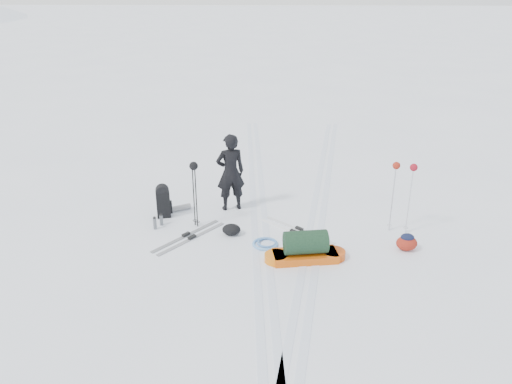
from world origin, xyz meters
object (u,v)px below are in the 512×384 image
(expedition_rucksack, at_px, (165,201))
(ski_poles_black, at_px, (194,174))
(pulk_sled, at_px, (305,249))
(skier, at_px, (230,172))

(expedition_rucksack, relative_size, ski_poles_black, 0.52)
(ski_poles_black, bearing_deg, pulk_sled, -37.81)
(pulk_sled, distance_m, expedition_rucksack, 3.59)
(pulk_sled, relative_size, expedition_rucksack, 2.10)
(skier, bearing_deg, pulk_sled, 107.01)
(ski_poles_black, bearing_deg, expedition_rucksack, 140.96)
(skier, height_order, expedition_rucksack, skier)
(pulk_sled, xyz_separation_m, expedition_rucksack, (-3.09, 1.82, 0.13))
(expedition_rucksack, bearing_deg, pulk_sled, -45.10)
(expedition_rucksack, xyz_separation_m, ski_poles_black, (0.77, -0.47, 0.86))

